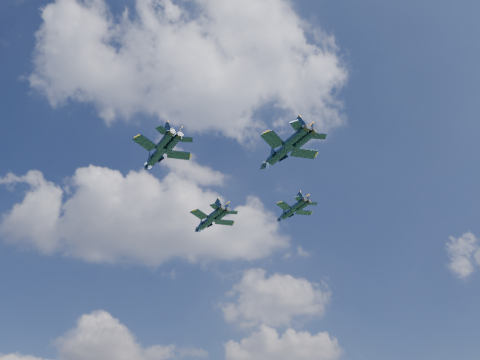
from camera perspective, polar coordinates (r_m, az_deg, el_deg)
name	(u,v)px	position (r m, az deg, el deg)	size (l,w,h in m)	color
jet_lead	(207,222)	(123.36, -4.05, -5.15)	(12.22, 16.26, 3.97)	black
jet_left	(157,155)	(102.57, -10.10, 3.00)	(12.49, 16.73, 4.07)	black
jet_right	(289,213)	(117.92, 5.97, -3.97)	(9.93, 13.41, 3.24)	black
jet_slot	(280,153)	(98.19, 4.89, 3.29)	(13.27, 17.65, 4.32)	black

